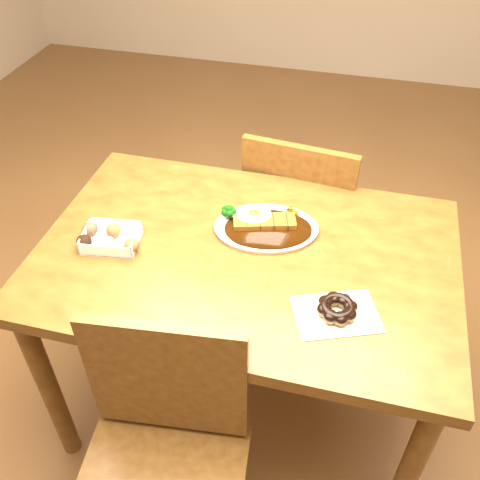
% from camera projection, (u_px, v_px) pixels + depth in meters
% --- Properties ---
extents(ground, '(6.00, 6.00, 0.00)m').
position_uv_depth(ground, '(245.00, 397.00, 2.03)').
color(ground, brown).
rests_on(ground, ground).
extents(table, '(1.20, 0.80, 0.75)m').
position_uv_depth(table, '(246.00, 276.00, 1.60)').
color(table, '#532D10').
rests_on(table, ground).
extents(chair_far, '(0.46, 0.46, 0.87)m').
position_uv_depth(chair_far, '(302.00, 218.00, 2.09)').
color(chair_far, '#532D10').
rests_on(chair_far, ground).
extents(chair_near, '(0.46, 0.46, 0.87)m').
position_uv_depth(chair_near, '(162.00, 465.00, 1.34)').
color(chair_near, '#532D10').
rests_on(chair_near, ground).
extents(katsu_curry_plate, '(0.35, 0.28, 0.06)m').
position_uv_depth(katsu_curry_plate, '(264.00, 225.00, 1.60)').
color(katsu_curry_plate, white).
rests_on(katsu_curry_plate, table).
extents(donut_box, '(0.19, 0.14, 0.05)m').
position_uv_depth(donut_box, '(109.00, 238.00, 1.55)').
color(donut_box, white).
rests_on(donut_box, table).
extents(pon_de_ring, '(0.25, 0.22, 0.04)m').
position_uv_depth(pon_de_ring, '(337.00, 309.00, 1.35)').
color(pon_de_ring, silver).
rests_on(pon_de_ring, table).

